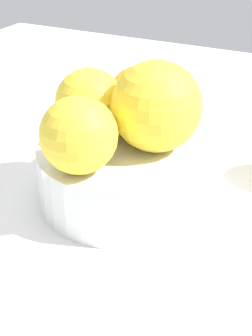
# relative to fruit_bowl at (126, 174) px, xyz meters

# --- Properties ---
(ground_plane) EXTENTS (1.10, 1.10, 0.02)m
(ground_plane) POSITION_rel_fruit_bowl_xyz_m (0.00, 0.00, -0.04)
(ground_plane) COLOR white
(fruit_bowl) EXTENTS (0.17, 0.17, 0.06)m
(fruit_bowl) POSITION_rel_fruit_bowl_xyz_m (0.00, 0.00, 0.00)
(fruit_bowl) COLOR white
(fruit_bowl) RESTS_ON ground_plane
(orange_in_bowl_0) EXTENTS (0.07, 0.07, 0.07)m
(orange_in_bowl_0) POSITION_rel_fruit_bowl_xyz_m (0.06, -0.02, 0.06)
(orange_in_bowl_0) COLOR yellow
(orange_in_bowl_0) RESTS_ON fruit_bowl
(orange_in_bowl_1) EXTENTS (0.08, 0.08, 0.08)m
(orange_in_bowl_1) POSITION_rel_fruit_bowl_xyz_m (-0.01, 0.02, 0.07)
(orange_in_bowl_1) COLOR yellow
(orange_in_bowl_1) RESTS_ON fruit_bowl
(orange_in_bowl_2) EXTENTS (0.06, 0.06, 0.06)m
(orange_in_bowl_2) POSITION_rel_fruit_bowl_xyz_m (-0.06, -0.01, 0.06)
(orange_in_bowl_2) COLOR #F9A823
(orange_in_bowl_2) RESTS_ON fruit_bowl
(orange_in_bowl_3) EXTENTS (0.07, 0.07, 0.07)m
(orange_in_bowl_3) POSITION_rel_fruit_bowl_xyz_m (-0.01, -0.04, 0.06)
(orange_in_bowl_3) COLOR yellow
(orange_in_bowl_3) RESTS_ON fruit_bowl
(orange_loose_0) EXTENTS (0.07, 0.07, 0.07)m
(orange_loose_0) POSITION_rel_fruit_bowl_xyz_m (-0.17, -0.06, 0.01)
(orange_loose_0) COLOR yellow
(orange_loose_0) RESTS_ON ground_plane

